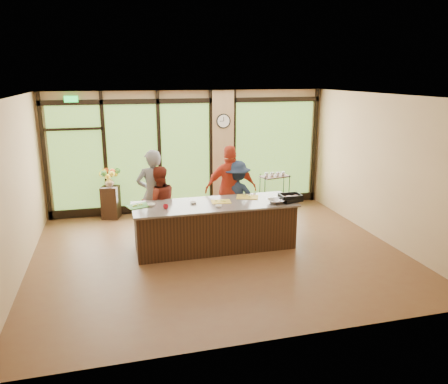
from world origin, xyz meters
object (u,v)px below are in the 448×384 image
bar_cart (274,187)px  island_base (215,226)px  flower_stand (111,202)px  cook_right (237,197)px  cook_left (153,194)px  roasting_pan (290,199)px

bar_cart → island_base: bearing=-147.8°
flower_stand → bar_cart: 4.09m
cook_right → cook_left: bearing=21.0°
cook_left → bar_cart: size_ratio=1.94×
roasting_pan → flower_stand: 4.44m
cook_right → flower_stand: 3.18m
roasting_pan → bar_cart: 2.44m
island_base → roasting_pan: (1.50, -0.24, 0.52)m
cook_left → roasting_pan: (2.61, -1.10, 0.01)m
island_base → cook_right: size_ratio=1.94×
island_base → bar_cart: size_ratio=3.17×
cook_right → bar_cart: 1.95m
flower_stand → roasting_pan: bearing=-20.3°
bar_cart → cook_left: bearing=-171.9°
flower_stand → bar_cart: (4.07, -0.34, 0.20)m
roasting_pan → bar_cart: size_ratio=0.43×
cook_right → flower_stand: size_ratio=2.04×
cook_right → roasting_pan: (0.82, -1.00, 0.16)m
island_base → flower_stand: (-1.99, 2.45, -0.05)m
flower_stand → island_base: bearing=-33.7°
cook_left → roasting_pan: bearing=157.1°
cook_right → bar_cart: (1.40, 1.34, -0.21)m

